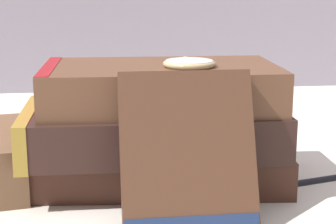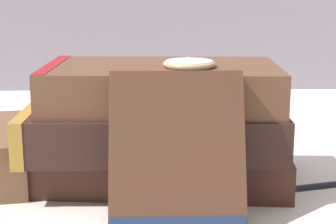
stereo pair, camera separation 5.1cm
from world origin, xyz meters
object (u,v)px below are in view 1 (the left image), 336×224
Objects in this scene: book_flat_bottom at (154,161)px; book_leaning_front at (188,157)px; book_flat_middle at (146,128)px; reading_glasses at (68,148)px; pocket_watch at (189,63)px; book_flat_top at (155,86)px.

book_flat_bottom is 2.05× the size of book_leaning_front.
book_flat_middle is 0.16m from reading_glasses.
book_flat_middle is 0.10m from book_leaning_front.
book_leaning_front is at bearing -70.08° from reading_glasses.
book_flat_middle is at bearing 161.96° from pocket_watch.
book_leaning_front reaches higher than book_flat_bottom.
pocket_watch is (0.03, -0.01, 0.02)m from book_flat_top.
pocket_watch reaches higher than book_flat_middle.
book_flat_top is 0.04m from pocket_watch.
reading_glasses is (-0.09, 0.11, -0.02)m from book_flat_bottom.
book_flat_middle is at bearing -62.43° from reading_glasses.
book_flat_top is (-0.00, -0.02, 0.08)m from book_flat_bottom.
book_leaning_front is at bearing -74.72° from book_flat_middle.
book_leaning_front is at bearing -78.61° from book_flat_top.
book_flat_top is 0.18m from reading_glasses.
book_flat_bottom is at bearing 88.98° from book_flat_top.
reading_glasses is (-0.08, 0.12, -0.05)m from book_flat_middle.
book_flat_top is at bearing 155.21° from pocket_watch.
book_flat_bottom is at bearing 97.52° from book_leaning_front.
pocket_watch is at bearing 80.19° from book_leaning_front.
book_flat_top is at bearing -88.02° from book_flat_bottom.
book_leaning_front reaches higher than reading_glasses.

